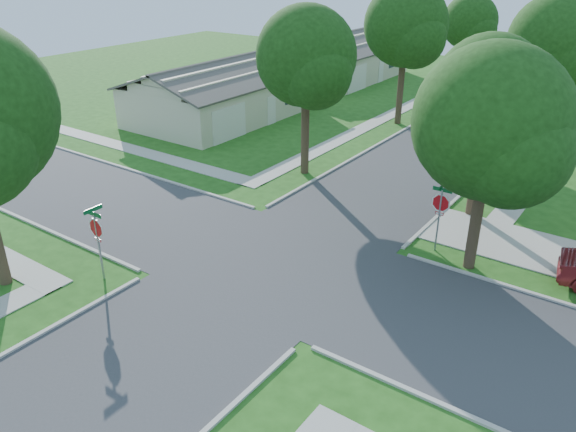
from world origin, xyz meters
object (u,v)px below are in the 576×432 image
(tree_e_near, at_px, (489,95))
(tree_e_mid, at_px, (556,45))
(tree_w_mid, at_px, (406,29))
(car_curb_east, at_px, (545,103))
(tree_w_near, at_px, (307,61))
(stop_sign_ne, at_px, (440,206))
(tree_w_far, at_px, (470,25))
(house_nw_near, at_px, (222,97))
(house_nw_far, at_px, (340,62))
(car_curb_west, at_px, (510,82))
(stop_sign_sw, at_px, (97,231))
(tree_ne_corner, at_px, (492,130))

(tree_e_near, distance_m, tree_e_mid, 12.02)
(tree_w_mid, xyz_separation_m, car_curb_east, (7.84, 8.74, -5.68))
(tree_e_near, relative_size, tree_w_near, 0.92)
(stop_sign_ne, xyz_separation_m, tree_w_mid, (-9.34, 16.31, 4.46))
(tree_w_near, bearing_deg, tree_e_mid, 51.92)
(tree_w_mid, relative_size, tree_w_far, 1.19)
(car_curb_east, bearing_deg, house_nw_near, -145.71)
(house_nw_far, distance_m, car_curb_west, 15.50)
(house_nw_near, relative_size, house_nw_far, 1.00)
(tree_w_far, distance_m, house_nw_near, 22.49)
(tree_e_mid, xyz_separation_m, house_nw_far, (-20.75, 10.99, -4.74))
(tree_w_far, height_order, house_nw_far, tree_w_far)
(house_nw_near, bearing_deg, stop_sign_ne, -26.46)
(house_nw_far, relative_size, car_curb_west, 3.05)
(car_curb_east, relative_size, car_curb_west, 1.06)
(stop_sign_ne, bearing_deg, tree_w_near, 155.26)
(stop_sign_sw, relative_size, tree_e_mid, 0.32)
(house_nw_far, bearing_deg, car_curb_east, -6.69)
(tree_e_mid, bearing_deg, stop_sign_ne, -90.20)
(tree_w_mid, bearing_deg, house_nw_far, 135.93)
(tree_w_far, bearing_deg, car_curb_east, -28.49)
(tree_e_mid, distance_m, house_nw_near, 22.12)
(stop_sign_ne, height_order, car_curb_west, stop_sign_ne)
(tree_e_mid, height_order, house_nw_far, tree_e_mid)
(car_curb_west, bearing_deg, tree_e_mid, 103.12)
(stop_sign_ne, relative_size, tree_w_far, 0.37)
(stop_sign_ne, xyz_separation_m, car_curb_east, (-1.50, 25.04, -1.23))
(stop_sign_ne, relative_size, house_nw_near, 0.22)
(tree_w_mid, height_order, tree_ne_corner, tree_w_mid)
(stop_sign_sw, height_order, tree_w_mid, tree_w_mid)
(tree_e_near, bearing_deg, tree_ne_corner, -71.47)
(tree_w_mid, relative_size, car_curb_east, 2.02)
(stop_sign_ne, xyz_separation_m, tree_e_near, (0.05, 4.31, 3.61))
(tree_w_mid, distance_m, house_nw_near, 13.77)
(tree_w_near, height_order, house_nw_near, tree_w_near)
(tree_ne_corner, height_order, car_curb_east, tree_ne_corner)
(tree_e_near, relative_size, tree_w_mid, 0.87)
(stop_sign_sw, bearing_deg, tree_w_near, 89.77)
(tree_e_mid, bearing_deg, house_nw_near, -163.85)
(tree_w_near, bearing_deg, tree_w_far, 90.01)
(car_curb_west, bearing_deg, tree_w_far, 28.43)
(tree_e_mid, xyz_separation_m, tree_w_near, (-9.40, -12.00, -0.14))
(tree_e_mid, distance_m, house_nw_far, 23.95)
(stop_sign_sw, height_order, car_curb_west, stop_sign_sw)
(tree_ne_corner, bearing_deg, stop_sign_ne, 163.45)
(stop_sign_ne, bearing_deg, house_nw_near, 153.54)
(stop_sign_sw, bearing_deg, tree_ne_corner, 38.84)
(tree_e_near, height_order, car_curb_east, tree_e_near)
(stop_sign_sw, relative_size, tree_w_mid, 0.31)
(tree_e_near, xyz_separation_m, house_nw_near, (-20.74, 5.99, -4.13))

